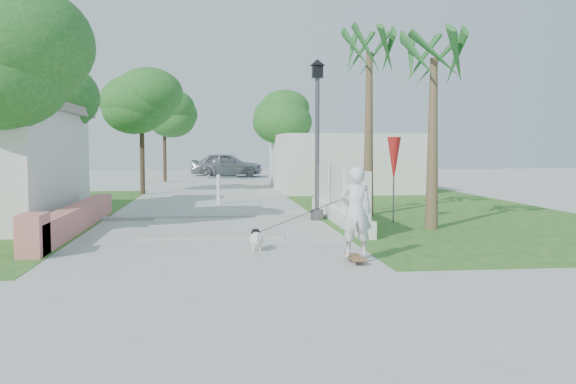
{
  "coord_description": "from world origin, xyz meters",
  "views": [
    {
      "loc": [
        0.05,
        -12.07,
        2.04
      ],
      "look_at": [
        1.58,
        1.14,
        1.1
      ],
      "focal_mm": 40.0,
      "sensor_mm": 36.0,
      "label": 1
    }
  ],
  "objects": [
    {
      "name": "bollard",
      "position": [
        0.2,
        10.0,
        0.58
      ],
      "size": [
        0.14,
        0.14,
        1.09
      ],
      "color": "white",
      "rests_on": "ground"
    },
    {
      "name": "palm_near",
      "position": [
        5.4,
        3.2,
        3.95
      ],
      "size": [
        1.8,
        1.8,
        4.7
      ],
      "color": "brown",
      "rests_on": "ground"
    },
    {
      "name": "curb",
      "position": [
        0.0,
        6.0,
        0.05
      ],
      "size": [
        6.5,
        0.25,
        0.1
      ],
      "primitive_type": "cube",
      "color": "#999993",
      "rests_on": "ground"
    },
    {
      "name": "building_right",
      "position": [
        6.0,
        18.0,
        1.3
      ],
      "size": [
        6.0,
        8.0,
        2.6
      ],
      "primitive_type": "cube",
      "color": "silver",
      "rests_on": "ground"
    },
    {
      "name": "palm_far",
      "position": [
        4.6,
        6.5,
        4.48
      ],
      "size": [
        1.8,
        1.8,
        5.3
      ],
      "color": "brown",
      "rests_on": "ground"
    },
    {
      "name": "pink_wall",
      "position": [
        -3.3,
        3.55,
        0.31
      ],
      "size": [
        0.45,
        8.2,
        0.8
      ],
      "color": "#C77366",
      "rests_on": "ground"
    },
    {
      "name": "tree_path_far",
      "position": [
        -2.78,
        25.98,
        3.82
      ],
      "size": [
        3.2,
        3.2,
        5.17
      ],
      "color": "#4C3826",
      "rests_on": "ground"
    },
    {
      "name": "tree_left_near",
      "position": [
        -4.48,
        2.98,
        3.82
      ],
      "size": [
        3.6,
        3.6,
        5.28
      ],
      "color": "#4C3826",
      "rests_on": "ground"
    },
    {
      "name": "street_lamp",
      "position": [
        2.9,
        5.5,
        2.43
      ],
      "size": [
        0.44,
        0.44,
        4.44
      ],
      "color": "#59595E",
      "rests_on": "ground"
    },
    {
      "name": "patio_umbrella",
      "position": [
        4.8,
        4.5,
        1.69
      ],
      "size": [
        0.36,
        0.36,
        2.3
      ],
      "color": "#59595E",
      "rests_on": "ground"
    },
    {
      "name": "parked_car",
      "position": [
        0.93,
        31.88,
        0.82
      ],
      "size": [
        4.97,
        2.38,
        1.64
      ],
      "primitive_type": "imported",
      "rotation": [
        0.0,
        0.0,
        1.48
      ],
      "color": "#ADAEB5",
      "rests_on": "ground"
    },
    {
      "name": "grass_right",
      "position": [
        7.0,
        8.0,
        0.01
      ],
      "size": [
        8.0,
        20.0,
        0.01
      ],
      "primitive_type": "cube",
      "color": "#235F1E",
      "rests_on": "ground"
    },
    {
      "name": "path_strip",
      "position": [
        0.0,
        20.0,
        0.03
      ],
      "size": [
        3.2,
        36.0,
        0.06
      ],
      "primitive_type": "cube",
      "color": "#B7B7B2",
      "rests_on": "ground"
    },
    {
      "name": "tree_path_left",
      "position": [
        -2.98,
        15.98,
        3.82
      ],
      "size": [
        3.4,
        3.4,
        5.23
      ],
      "color": "#4C3826",
      "rests_on": "ground"
    },
    {
      "name": "tree_path_right",
      "position": [
        3.22,
        19.98,
        3.49
      ],
      "size": [
        3.0,
        3.0,
        4.79
      ],
      "color": "#4C3826",
      "rests_on": "ground"
    },
    {
      "name": "dog",
      "position": [
        0.87,
        0.43,
        0.23
      ],
      "size": [
        0.28,
        0.63,
        0.43
      ],
      "rotation": [
        0.0,
        0.0,
        0.0
      ],
      "color": "white",
      "rests_on": "ground"
    },
    {
      "name": "tree_left_mid",
      "position": [
        -5.48,
        8.48,
        3.5
      ],
      "size": [
        3.2,
        3.2,
        4.85
      ],
      "color": "#4C3826",
      "rests_on": "ground"
    },
    {
      "name": "ground",
      "position": [
        0.0,
        0.0,
        0.0
      ],
      "size": [
        90.0,
        90.0,
        0.0
      ],
      "primitive_type": "plane",
      "color": "#B7B7B2",
      "rests_on": "ground"
    },
    {
      "name": "skateboarder",
      "position": [
        1.74,
        -0.33,
        0.74
      ],
      "size": [
        1.96,
        2.09,
        1.7
      ],
      "rotation": [
        0.0,
        0.0,
        3.09
      ],
      "color": "brown",
      "rests_on": "ground"
    },
    {
      "name": "lattice_fence",
      "position": [
        3.4,
        5.0,
        0.54
      ],
      "size": [
        0.35,
        7.0,
        1.5
      ],
      "color": "white",
      "rests_on": "ground"
    }
  ]
}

